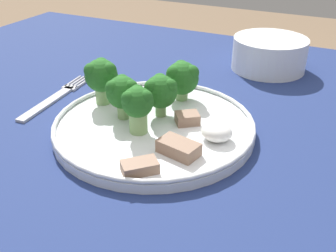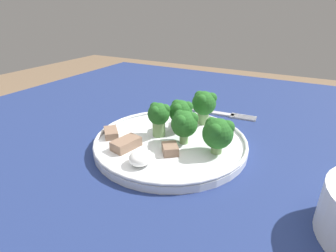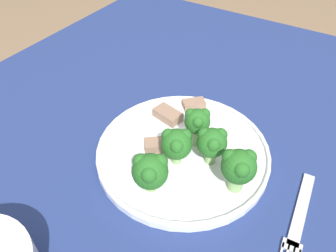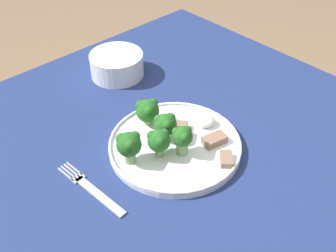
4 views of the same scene
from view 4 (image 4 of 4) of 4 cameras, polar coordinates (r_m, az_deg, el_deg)
The scene contains 13 objects.
table at distance 0.83m, azimuth 0.19°, elevation -11.50°, with size 1.07×1.02×0.75m.
dinner_plate at distance 0.79m, azimuth 1.01°, elevation -2.73°, with size 0.27×0.27×0.02m.
fork at distance 0.73m, azimuth -11.04°, elevation -8.99°, with size 0.03×0.17×0.00m.
cream_bowl at distance 1.01m, azimuth -7.42°, elevation 8.75°, with size 0.13×0.13×0.06m.
broccoli_floret_near_rim_left at distance 0.74m, azimuth -1.32°, elevation -2.14°, with size 0.04×0.04×0.06m.
broccoli_floret_center_left at distance 0.82m, azimuth -2.98°, elevation 2.29°, with size 0.05×0.05×0.06m.
broccoli_floret_back_left at distance 0.73m, azimuth -5.69°, elevation -2.71°, with size 0.05×0.05×0.07m.
broccoli_floret_front_left at distance 0.78m, azimuth -0.35°, elevation 0.25°, with size 0.05×0.05×0.06m.
broccoli_floret_center_back at distance 0.74m, azimuth 2.11°, elevation -1.70°, with size 0.04×0.04×0.06m.
meat_slice_front_slice at distance 0.79m, azimuth 6.75°, elevation -2.00°, with size 0.05×0.04×0.02m.
meat_slice_middle_slice at distance 0.82m, azimuth 2.04°, elevation -0.21°, with size 0.04×0.04×0.01m.
meat_slice_rear_slice at distance 0.76m, azimuth 8.46°, elevation -4.78°, with size 0.04×0.04×0.01m.
sauce_dollop at distance 0.83m, azimuth 5.56°, elevation 0.73°, with size 0.04×0.04×0.02m.
Camera 4 is at (-0.35, -0.37, 1.30)m, focal length 42.00 mm.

